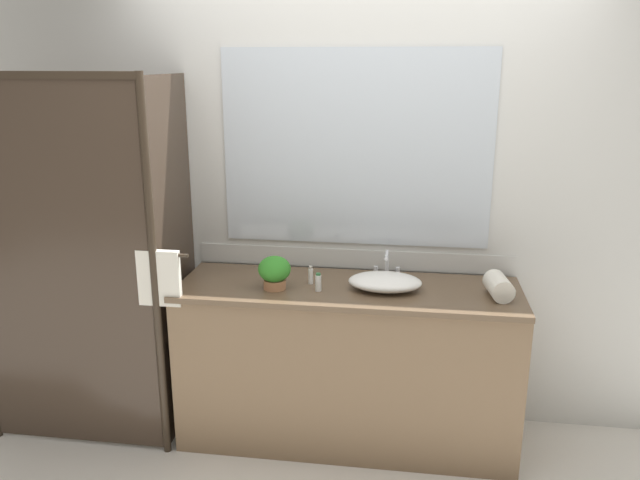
# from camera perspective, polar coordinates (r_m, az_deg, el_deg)

# --- Properties ---
(ground_plane) EXTENTS (8.00, 8.00, 0.00)m
(ground_plane) POSITION_cam_1_polar(r_m,az_deg,el_deg) (3.73, 2.39, -17.35)
(ground_plane) COLOR silver
(wall_back_with_mirror) EXTENTS (4.40, 0.06, 2.60)m
(wall_back_with_mirror) POSITION_cam_1_polar(r_m,az_deg,el_deg) (3.54, 3.22, 3.88)
(wall_back_with_mirror) COLOR silver
(wall_back_with_mirror) RESTS_ON ground_plane
(vanity_cabinet) EXTENTS (1.80, 0.58, 0.90)m
(vanity_cabinet) POSITION_cam_1_polar(r_m,az_deg,el_deg) (3.51, 2.49, -11.10)
(vanity_cabinet) COLOR brown
(vanity_cabinet) RESTS_ON ground_plane
(shower_enclosure) EXTENTS (1.20, 0.59, 2.00)m
(shower_enclosure) POSITION_cam_1_polar(r_m,az_deg,el_deg) (3.47, -19.23, -2.04)
(shower_enclosure) COLOR #2D2319
(shower_enclosure) RESTS_ON ground_plane
(sink_basin) EXTENTS (0.38, 0.27, 0.08)m
(sink_basin) POSITION_cam_1_polar(r_m,az_deg,el_deg) (3.29, 5.90, -3.78)
(sink_basin) COLOR white
(sink_basin) RESTS_ON vanity_cabinet
(faucet) EXTENTS (0.17, 0.16, 0.16)m
(faucet) POSITION_cam_1_polar(r_m,az_deg,el_deg) (3.46, 6.05, -2.55)
(faucet) COLOR silver
(faucet) RESTS_ON vanity_cabinet
(potted_plant) EXTENTS (0.17, 0.17, 0.17)m
(potted_plant) POSITION_cam_1_polar(r_m,az_deg,el_deg) (3.27, -4.14, -2.84)
(potted_plant) COLOR #B77A51
(potted_plant) RESTS_ON vanity_cabinet
(amenity_bottle_body_wash) EXTENTS (0.03, 0.03, 0.10)m
(amenity_bottle_body_wash) POSITION_cam_1_polar(r_m,az_deg,el_deg) (3.25, -0.16, -3.86)
(amenity_bottle_body_wash) COLOR white
(amenity_bottle_body_wash) RESTS_ON vanity_cabinet
(amenity_bottle_lotion) EXTENTS (0.03, 0.03, 0.10)m
(amenity_bottle_lotion) POSITION_cam_1_polar(r_m,az_deg,el_deg) (3.35, -0.85, -3.22)
(amenity_bottle_lotion) COLOR white
(amenity_bottle_lotion) RESTS_ON vanity_cabinet
(rolled_towel_near_edge) EXTENTS (0.14, 0.21, 0.11)m
(rolled_towel_near_edge) POSITION_cam_1_polar(r_m,az_deg,el_deg) (3.28, 15.85, -4.04)
(rolled_towel_near_edge) COLOR silver
(rolled_towel_near_edge) RESTS_ON vanity_cabinet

